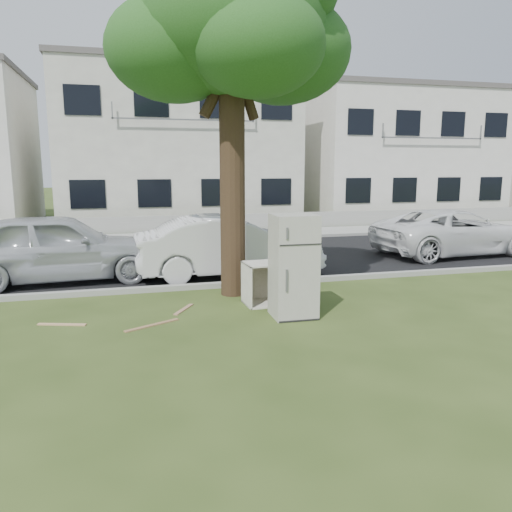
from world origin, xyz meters
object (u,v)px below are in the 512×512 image
object	(u,v)px
cabinet	(272,283)
car_center	(229,246)
car_left	(58,247)
fridge	(294,266)
car_right	(454,232)

from	to	relation	value
cabinet	car_center	distance (m)	2.81
car_center	car_left	world-z (taller)	car_left
car_center	car_left	xyz separation A→B (m)	(-4.11, 0.43, 0.08)
cabinet	fridge	bearing A→B (deg)	-84.64
car_center	fridge	bearing A→B (deg)	-174.65
car_left	car_right	bearing A→B (deg)	-89.90
fridge	cabinet	size ratio (longest dim) A/B	1.73
cabinet	car_left	world-z (taller)	car_left
fridge	car_right	distance (m)	8.62
cabinet	car_left	distance (m)	5.48
car_left	fridge	bearing A→B (deg)	-136.00
fridge	car_right	world-z (taller)	fridge
car_center	car_left	size ratio (longest dim) A/B	0.94
fridge	car_left	world-z (taller)	fridge
fridge	car_right	bearing A→B (deg)	36.14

